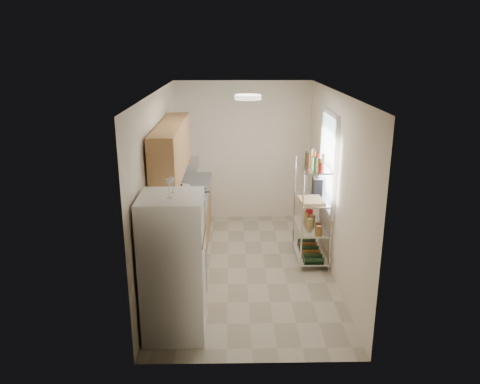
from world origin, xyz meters
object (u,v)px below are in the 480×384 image
object	(u,v)px
rice_cooker	(182,193)
frying_pan_large	(188,189)
espresso_machine	(317,184)
cutting_board	(311,200)
refrigerator	(174,267)

from	to	relation	value
rice_cooker	frying_pan_large	bearing A→B (deg)	83.53
espresso_machine	rice_cooker	bearing A→B (deg)	-178.14
rice_cooker	cutting_board	distance (m)	1.99
rice_cooker	frying_pan_large	xyz separation A→B (m)	(0.06, 0.49, -0.09)
rice_cooker	refrigerator	bearing A→B (deg)	-86.79
cutting_board	espresso_machine	xyz separation A→B (m)	(0.16, 0.44, 0.11)
rice_cooker	espresso_machine	size ratio (longest dim) A/B	1.15
refrigerator	frying_pan_large	bearing A→B (deg)	91.43
refrigerator	espresso_machine	distance (m)	2.96
frying_pan_large	refrigerator	bearing A→B (deg)	-92.14
frying_pan_large	cutting_board	xyz separation A→B (m)	(1.89, -0.91, 0.10)
espresso_machine	cutting_board	bearing A→B (deg)	-108.51
refrigerator	espresso_machine	bearing A→B (deg)	47.63
rice_cooker	espresso_machine	world-z (taller)	espresso_machine
cutting_board	refrigerator	bearing A→B (deg)	-136.45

